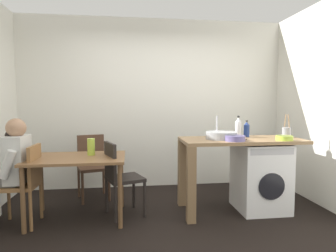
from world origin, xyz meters
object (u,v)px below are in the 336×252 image
Objects in this scene: chair_spare_by_wall at (92,163)px; colander at (284,138)px; dining_table at (77,165)px; chair_opposite at (119,175)px; chair_person_seat at (25,180)px; seated_person at (9,166)px; mixing_bowl at (235,138)px; utensil_crock at (286,132)px; bottle_tall_green at (238,127)px; bottle_squat_brown at (247,129)px; vase at (91,147)px; washing_machine at (260,176)px.

colander is at bearing 140.44° from chair_spare_by_wall.
chair_opposite is at bearing 2.93° from dining_table.
chair_spare_by_wall is at bearing -171.70° from chair_opposite.
chair_person_seat is 0.75× the size of seated_person.
mixing_bowl is at bearing -91.51° from chair_person_seat.
utensil_crock is at bearing 17.60° from mixing_bowl.
dining_table is 3.95× the size of bottle_tall_green.
bottle_tall_green reaches higher than colander.
bottle_squat_brown is 0.72× the size of utensil_crock.
seated_person is 5.05× the size of mixing_bowl.
utensil_crock reaches higher than colander.
bottle_tall_green is at bearing 2.23° from vase.
chair_opposite is (1.03, 0.13, 0.00)m from chair_person_seat.
chair_opposite is 1.74m from bottle_squat_brown.
mixing_bowl reaches higher than chair_spare_by_wall.
chair_spare_by_wall is at bearing 96.09° from vase.
vase reaches higher than washing_machine.
chair_person_seat is 1.05× the size of washing_machine.
mixing_bowl is at bearing -116.09° from bottle_tall_green.
seated_person reaches higher than chair_spare_by_wall.
bottle_tall_green is at bearing -83.49° from seated_person.
seated_person is (-0.78, -0.87, 0.16)m from chair_spare_by_wall.
mixing_bowl is at bearing -6.15° from dining_table.
mixing_bowl is (-0.42, -0.20, 0.53)m from washing_machine.
utensil_crock is at bearing -1.11° from vase.
chair_person_seat is 3.21m from utensil_crock.
chair_person_seat is at bearing -177.24° from utensil_crock.
bottle_squat_brown reaches higher than chair_opposite.
seated_person is 3.17m from colander.
seated_person reaches higher than vase.
chair_spare_by_wall is 2.20m from bottle_squat_brown.
bottle_tall_green reaches higher than washing_machine.
chair_opposite is 0.85m from chair_spare_by_wall.
dining_table is 2.65m from utensil_crock.
utensil_crock reaches higher than chair_person_seat.
utensil_crock is (3.33, 0.15, 0.32)m from seated_person.
dining_table is 5.50× the size of colander.
bottle_tall_green is (1.54, 0.15, 0.54)m from chair_opposite.
dining_table is 1.88m from mixing_bowl.
bottle_tall_green is 1.88m from vase.
chair_opposite is 0.47m from vase.
bottle_squat_brown is (-0.12, 0.18, 0.59)m from washing_machine.
bottle_tall_green is 0.59m from colander.
colander is (-0.18, -0.27, -0.04)m from utensil_crock.
washing_machine is 3.62× the size of mixing_bowl.
seated_person is at bearing 90.00° from chair_person_seat.
chair_opposite is 3.79× the size of mixing_bowl.
mixing_bowl is at bearing -154.82° from washing_machine.
seated_person is (-0.71, -0.10, 0.03)m from dining_table.
washing_machine is 4.29× the size of vase.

